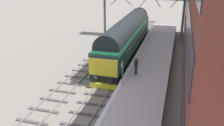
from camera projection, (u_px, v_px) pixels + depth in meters
The scene contains 8 objects.
ground_plane at pixel (110, 78), 24.00m from camera, with size 140.00×140.00×0.00m, color slate.
track_main at pixel (110, 78), 23.98m from camera, with size 2.50×60.00×0.15m.
track_adjacent_west at pixel (80, 74), 24.80m from camera, with size 2.50×60.00×0.15m.
station_platform at pixel (147, 78), 22.91m from camera, with size 4.00×44.00×1.01m.
station_building at pixel (218, 19), 23.35m from camera, with size 5.71×34.43×11.26m.
diesel_locomotive at pixel (127, 36), 29.58m from camera, with size 2.74×19.39×4.68m.
platform_number_sign at pixel (122, 70), 19.84m from camera, with size 0.10×0.44×2.01m.
waiting_passenger at pixel (136, 64), 22.03m from camera, with size 0.44×0.48×1.64m.
Camera 1 is at (6.10, -20.97, 10.06)m, focal length 38.89 mm.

